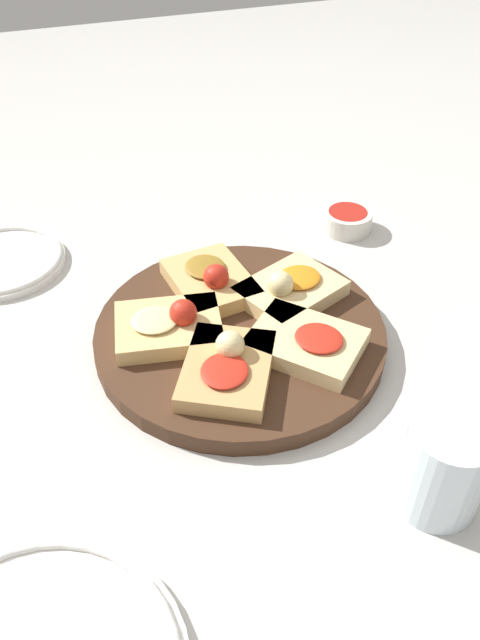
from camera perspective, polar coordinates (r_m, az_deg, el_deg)
The scene contains 10 objects.
ground_plane at distance 0.80m, azimuth 0.00°, elevation -1.93°, with size 3.00×3.00×0.00m, color beige.
serving_board at distance 0.79m, azimuth 0.00°, elevation -1.28°, with size 0.37×0.37×0.02m, color #422819.
focaccia_slice_0 at distance 0.75m, azimuth 6.11°, elevation -2.05°, with size 0.16×0.16×0.03m.
focaccia_slice_1 at distance 0.82m, azimuth 4.58°, elevation 2.83°, with size 0.14×0.15×0.05m.
focaccia_slice_2 at distance 0.84m, azimuth -2.70°, elevation 3.67°, with size 0.14×0.11×0.05m.
focaccia_slice_3 at distance 0.77m, azimuth -6.48°, elevation -0.48°, with size 0.12×0.14×0.05m.
focaccia_slice_4 at distance 0.71m, azimuth -1.16°, elevation -4.32°, with size 0.16×0.15×0.05m.
plate_right at distance 0.99m, azimuth -20.92°, elevation 5.06°, with size 0.18×0.18×0.02m.
water_glass at distance 0.63m, azimuth 18.16°, elevation -12.55°, with size 0.08×0.08×0.11m, color silver.
dipping_bowl at distance 1.02m, azimuth 9.76°, elevation 9.02°, with size 0.08×0.08×0.03m.
Camera 1 is at (-0.55, 0.21, 0.54)m, focal length 35.00 mm.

